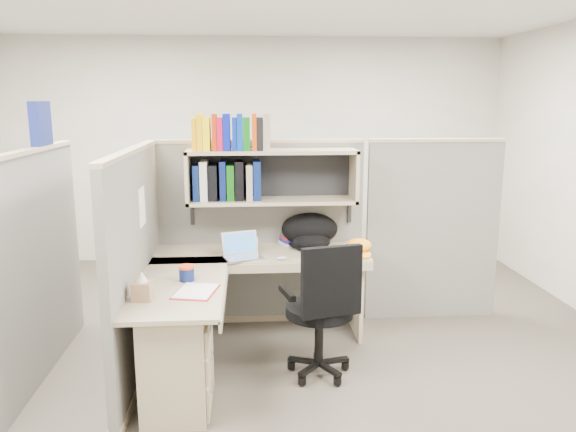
{
  "coord_description": "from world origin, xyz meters",
  "views": [
    {
      "loc": [
        -0.1,
        -3.9,
        1.95
      ],
      "look_at": [
        0.2,
        0.25,
        1.1
      ],
      "focal_mm": 35.0,
      "sensor_mm": 36.0,
      "label": 1
    }
  ],
  "objects": [
    {
      "name": "cubicle",
      "position": [
        -0.37,
        0.45,
        0.91
      ],
      "size": [
        3.79,
        1.84,
        1.95
      ],
      "color": "#5C5C58",
      "rests_on": "ground"
    },
    {
      "name": "paper_cup",
      "position": [
        -0.05,
        0.7,
        0.78
      ],
      "size": [
        0.07,
        0.07,
        0.09
      ],
      "primitive_type": "cylinder",
      "rotation": [
        0.0,
        0.0,
        0.1
      ],
      "color": "white",
      "rests_on": "desk"
    },
    {
      "name": "task_chair",
      "position": [
        0.4,
        -0.2,
        0.36
      ],
      "size": [
        0.57,
        0.53,
        1.02
      ],
      "color": "black",
      "rests_on": "ground"
    },
    {
      "name": "mouse",
      "position": [
        0.16,
        0.32,
        0.75
      ],
      "size": [
        0.09,
        0.08,
        0.03
      ],
      "primitive_type": "ellipsoid",
      "rotation": [
        0.0,
        0.0,
        -0.32
      ],
      "color": "#88A5C1",
      "rests_on": "desk"
    },
    {
      "name": "desk",
      "position": [
        -0.41,
        -0.29,
        0.44
      ],
      "size": [
        1.74,
        1.75,
        0.73
      ],
      "color": "tan",
      "rests_on": "ground"
    },
    {
      "name": "room_shell",
      "position": [
        0.0,
        0.0,
        1.62
      ],
      "size": [
        6.0,
        6.0,
        6.0
      ],
      "color": "#A9A698",
      "rests_on": "ground"
    },
    {
      "name": "orange_cap",
      "position": [
        0.8,
        0.51,
        0.79
      ],
      "size": [
        0.23,
        0.26,
        0.11
      ],
      "primitive_type": null,
      "rotation": [
        0.0,
        0.0,
        0.09
      ],
      "color": "orange",
      "rests_on": "desk"
    },
    {
      "name": "laptop",
      "position": [
        -0.14,
        0.38,
        0.83
      ],
      "size": [
        0.36,
        0.36,
        0.21
      ],
      "primitive_type": null,
      "rotation": [
        0.0,
        0.0,
        0.3
      ],
      "color": "#B2B2B6",
      "rests_on": "desk"
    },
    {
      "name": "snack_canister",
      "position": [
        -0.53,
        -0.14,
        0.79
      ],
      "size": [
        0.11,
        0.11,
        0.11
      ],
      "color": "#0D194F",
      "rests_on": "desk"
    },
    {
      "name": "backpack",
      "position": [
        0.42,
        0.7,
        0.87
      ],
      "size": [
        0.53,
        0.44,
        0.29
      ],
      "primitive_type": null,
      "rotation": [
        0.0,
        0.0,
        0.14
      ],
      "color": "black",
      "rests_on": "desk"
    },
    {
      "name": "ground",
      "position": [
        0.0,
        0.0,
        0.0
      ],
      "size": [
        6.0,
        6.0,
        0.0
      ],
      "primitive_type": "plane",
      "color": "#39352C",
      "rests_on": "ground"
    },
    {
      "name": "loose_paper",
      "position": [
        -0.45,
        -0.37,
        0.73
      ],
      "size": [
        0.29,
        0.35,
        0.0
      ],
      "primitive_type": null,
      "rotation": [
        0.0,
        0.0,
        -0.21
      ],
      "color": "silver",
      "rests_on": "desk"
    },
    {
      "name": "book_stack",
      "position": [
        0.26,
        0.83,
        0.78
      ],
      "size": [
        0.22,
        0.25,
        0.1
      ],
      "primitive_type": null,
      "rotation": [
        0.0,
        0.0,
        0.35
      ],
      "color": "slate",
      "rests_on": "desk"
    },
    {
      "name": "tissue_box",
      "position": [
        -0.77,
        -0.5,
        0.82
      ],
      "size": [
        0.12,
        0.12,
        0.19
      ],
      "primitive_type": null,
      "rotation": [
        0.0,
        0.0,
        -0.07
      ],
      "color": "#A07C5A",
      "rests_on": "desk"
    }
  ]
}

